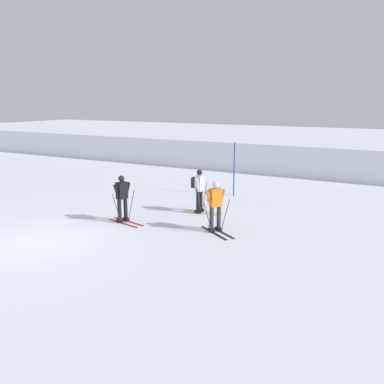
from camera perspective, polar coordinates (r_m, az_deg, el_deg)
The scene contains 6 objects.
ground_plane at distance 13.60m, azimuth -20.94°, elevation -6.69°, with size 120.00×120.00×0.00m, color white.
far_snow_ridge at distance 29.07m, azimuth 8.49°, elevation 5.79°, with size 80.00×8.39×1.77m, color white.
skier_black at distance 14.85m, azimuth -9.69°, elevation -0.73°, with size 1.64×0.98×1.71m.
skier_orange at distance 13.60m, azimuth 3.22°, elevation -1.64°, with size 1.53×1.20×1.71m.
skier_white at distance 15.86m, azimuth 0.97°, elevation 0.46°, with size 1.62×1.00×1.71m.
trail_marker_pole at distance 18.80m, azimuth 5.88°, elevation 3.17°, with size 0.06×0.06×2.45m, color #1E56AD.
Camera 1 is at (9.98, -8.17, 4.32)m, focal length 38.31 mm.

